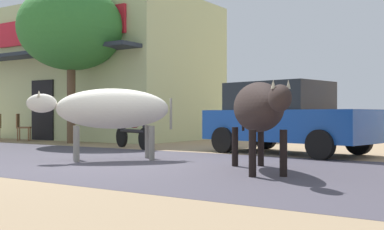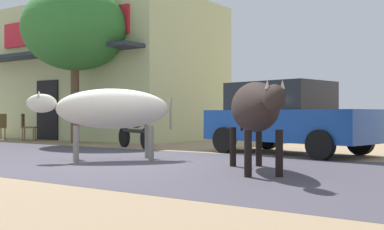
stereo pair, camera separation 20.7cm
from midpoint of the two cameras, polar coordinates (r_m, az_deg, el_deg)
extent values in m
plane|color=#9D8261|center=(9.27, -8.46, -5.49)|extent=(80.00, 80.00, 0.00)
cube|color=#46414C|center=(9.27, -8.46, -5.48)|extent=(72.00, 5.31, 0.00)
cube|color=#B8C389|center=(19.06, -10.25, 4.80)|extent=(7.82, 4.90, 4.94)
cube|color=red|center=(17.51, -16.01, 9.78)|extent=(6.25, 0.10, 0.90)
cube|color=#262D38|center=(17.14, -17.00, 6.99)|extent=(7.50, 0.90, 0.12)
cube|color=black|center=(17.84, -17.45, 0.56)|extent=(1.10, 0.06, 2.10)
cylinder|color=brown|center=(15.57, -14.36, 1.40)|extent=(0.26, 0.26, 2.52)
ellipsoid|color=#317630|center=(15.80, -14.36, 9.86)|extent=(3.27, 3.27, 2.62)
cube|color=#19479D|center=(11.27, 10.83, -1.19)|extent=(4.14, 2.39, 0.70)
cube|color=#1E2328|center=(11.44, 9.62, 2.18)|extent=(2.40, 1.92, 0.64)
cylinder|color=black|center=(11.38, 18.49, -2.95)|extent=(0.62, 0.29, 0.60)
cylinder|color=black|center=(9.91, 14.24, -3.40)|extent=(0.62, 0.29, 0.60)
cylinder|color=black|center=(12.70, 8.17, -2.63)|extent=(0.62, 0.29, 0.60)
cylinder|color=black|center=(11.39, 3.18, -2.94)|extent=(0.62, 0.29, 0.60)
cylinder|color=black|center=(12.33, -6.03, -2.80)|extent=(0.55, 0.28, 0.56)
cylinder|color=black|center=(13.48, -8.68, -2.56)|extent=(0.55, 0.28, 0.56)
cylinder|color=black|center=(12.89, -7.41, -1.88)|extent=(1.24, 0.58, 0.10)
ellipsoid|color=#A51419|center=(12.84, -7.31, -0.90)|extent=(0.61, 0.43, 0.28)
cylinder|color=black|center=(12.37, -6.18, -0.71)|extent=(0.06, 0.06, 0.60)
ellipsoid|color=silver|center=(9.67, -9.79, 0.74)|extent=(2.00, 2.12, 0.79)
ellipsoid|color=silver|center=(9.65, -17.80, 1.32)|extent=(0.58, 0.60, 0.36)
cone|color=beige|center=(9.56, -18.13, 2.42)|extent=(0.06, 0.06, 0.12)
cone|color=beige|center=(9.76, -18.06, 2.37)|extent=(0.06, 0.06, 0.12)
cylinder|color=gray|center=(9.40, -14.01, -3.35)|extent=(0.11, 0.11, 0.68)
cylinder|color=gray|center=(9.90, -14.04, -3.18)|extent=(0.11, 0.11, 0.68)
cylinder|color=gray|center=(9.53, -5.36, -3.30)|extent=(0.11, 0.11, 0.68)
cylinder|color=gray|center=(10.02, -5.83, -3.14)|extent=(0.11, 0.11, 0.68)
cylinder|color=gray|center=(9.84, -3.10, 0.15)|extent=(0.05, 0.05, 0.63)
ellipsoid|color=#2D221F|center=(7.75, 6.88, 0.92)|extent=(1.88, 2.15, 0.79)
ellipsoid|color=#2D221F|center=(6.43, 9.35, 1.97)|extent=(0.57, 0.61, 0.36)
cone|color=beige|center=(6.41, 10.33, 3.58)|extent=(0.06, 0.06, 0.12)
cone|color=beige|center=(6.36, 8.59, 3.61)|extent=(0.06, 0.06, 0.12)
cylinder|color=black|center=(7.12, 9.86, -4.44)|extent=(0.11, 0.11, 0.68)
cylinder|color=black|center=(7.02, 6.27, -4.50)|extent=(0.11, 0.11, 0.68)
cylinder|color=black|center=(8.52, 7.38, -3.69)|extent=(0.11, 0.11, 0.68)
cylinder|color=black|center=(8.44, 4.37, -3.73)|extent=(0.11, 0.11, 0.68)
cylinder|color=black|center=(8.89, 5.36, 0.16)|extent=(0.05, 0.05, 0.63)
cylinder|color=brown|center=(17.91, -21.95, -2.12)|extent=(0.04, 0.04, 0.43)
cube|color=brown|center=(17.53, -19.43, -1.40)|extent=(0.62, 0.62, 0.05)
cube|color=brown|center=(17.56, -20.08, -0.58)|extent=(0.33, 0.35, 0.44)
cylinder|color=brown|center=(17.68, -18.77, -2.15)|extent=(0.04, 0.04, 0.43)
cylinder|color=brown|center=(17.34, -18.96, -2.19)|extent=(0.04, 0.04, 0.43)
cylinder|color=brown|center=(17.74, -19.89, -2.14)|extent=(0.04, 0.04, 0.43)
cylinder|color=brown|center=(17.40, -20.11, -2.18)|extent=(0.04, 0.04, 0.43)
camera|label=1|loc=(0.10, -90.58, 0.00)|focal=45.46mm
camera|label=2|loc=(0.10, 89.42, 0.00)|focal=45.46mm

